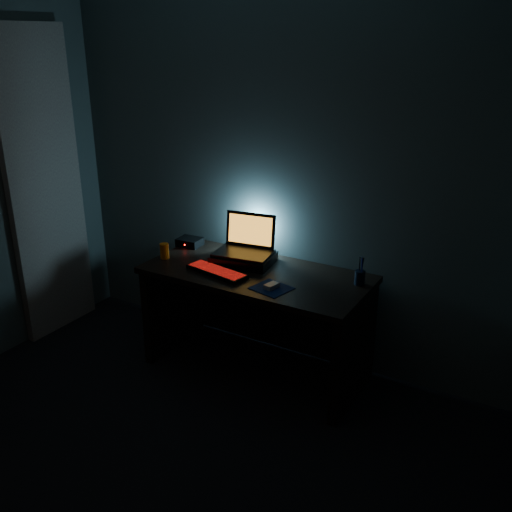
{
  "coord_description": "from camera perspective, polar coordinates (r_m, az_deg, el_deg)",
  "views": [
    {
      "loc": [
        1.73,
        -1.39,
        2.21
      ],
      "look_at": [
        0.03,
        1.57,
        0.88
      ],
      "focal_mm": 40.0,
      "sensor_mm": 36.0,
      "label": 1
    }
  ],
  "objects": [
    {
      "name": "riser",
      "position": [
        3.91,
        -1.25,
        -0.24
      ],
      "size": [
        0.44,
        0.36,
        0.06
      ],
      "primitive_type": "cube",
      "rotation": [
        0.0,
        0.0,
        0.15
      ],
      "color": "black",
      "rests_on": "desk"
    },
    {
      "name": "desk",
      "position": [
        3.92,
        0.41,
        -4.81
      ],
      "size": [
        1.5,
        0.7,
        0.75
      ],
      "color": "black",
      "rests_on": "ground"
    },
    {
      "name": "router",
      "position": [
        4.26,
        -6.64,
        1.41
      ],
      "size": [
        0.18,
        0.15,
        0.06
      ],
      "rotation": [
        0.0,
        0.0,
        0.07
      ],
      "color": "black",
      "rests_on": "desk"
    },
    {
      "name": "room",
      "position": [
        2.42,
        -19.52,
        -3.48
      ],
      "size": [
        3.5,
        4.0,
        2.5
      ],
      "color": "black",
      "rests_on": "ground"
    },
    {
      "name": "pen_cup",
      "position": [
        3.62,
        10.34,
        -2.15
      ],
      "size": [
        0.07,
        0.07,
        0.09
      ],
      "primitive_type": "cylinder",
      "rotation": [
        0.0,
        0.0,
        0.08
      ],
      "color": "black",
      "rests_on": "desk"
    },
    {
      "name": "laptop",
      "position": [
        3.92,
        -0.98,
        1.24
      ],
      "size": [
        0.41,
        0.33,
        0.26
      ],
      "rotation": [
        0.0,
        0.0,
        0.15
      ],
      "color": "black",
      "rests_on": "riser"
    },
    {
      "name": "curtain",
      "position": [
        4.57,
        -20.35,
        6.47
      ],
      "size": [
        0.06,
        0.65,
        2.3
      ],
      "primitive_type": "cube",
      "color": "#BEB898",
      "rests_on": "ground"
    },
    {
      "name": "juice_glass",
      "position": [
        4.03,
        -9.14,
        0.5
      ],
      "size": [
        0.07,
        0.07,
        0.11
      ],
      "primitive_type": "cylinder",
      "rotation": [
        0.0,
        0.0,
        0.2
      ],
      "color": "orange",
      "rests_on": "desk"
    },
    {
      "name": "mouse",
      "position": [
        3.52,
        1.56,
        -3.0
      ],
      "size": [
        0.07,
        0.1,
        0.03
      ],
      "primitive_type": "cube",
      "rotation": [
        0.0,
        0.0,
        -0.22
      ],
      "color": "#929297",
      "rests_on": "mousepad"
    },
    {
      "name": "mousepad",
      "position": [
        3.53,
        1.56,
        -3.24
      ],
      "size": [
        0.26,
        0.24,
        0.0
      ],
      "primitive_type": "cube",
      "rotation": [
        0.0,
        0.0,
        -0.22
      ],
      "color": "#0B1E4D",
      "rests_on": "desk"
    },
    {
      "name": "keyboard",
      "position": [
        3.75,
        -3.94,
        -1.55
      ],
      "size": [
        0.46,
        0.22,
        0.03
      ],
      "rotation": [
        0.0,
        0.0,
        -0.18
      ],
      "color": "black",
      "rests_on": "desk"
    }
  ]
}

